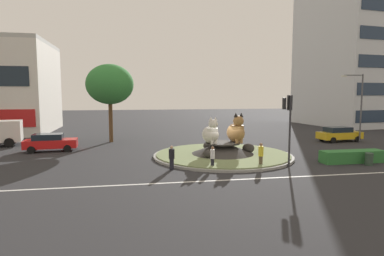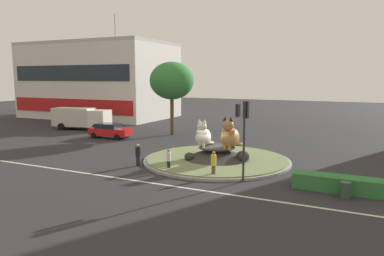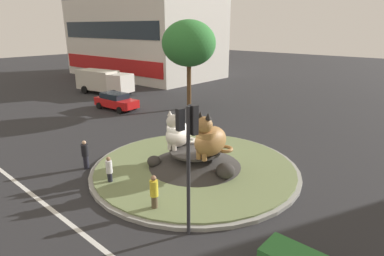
# 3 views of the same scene
# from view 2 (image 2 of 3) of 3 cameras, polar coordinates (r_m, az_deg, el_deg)

# --- Properties ---
(ground_plane) EXTENTS (160.00, 160.00, 0.00)m
(ground_plane) POSITION_cam_2_polar(r_m,az_deg,el_deg) (28.46, 3.91, -5.25)
(ground_plane) COLOR #28282B
(lane_centreline) EXTENTS (112.00, 0.20, 0.01)m
(lane_centreline) POSITION_cam_2_polar(r_m,az_deg,el_deg) (22.16, -3.18, -9.09)
(lane_centreline) COLOR silver
(lane_centreline) RESTS_ON ground
(roundabout_island) EXTENTS (11.37, 11.37, 1.18)m
(roundabout_island) POSITION_cam_2_polar(r_m,az_deg,el_deg) (28.37, 3.94, -4.47)
(roundabout_island) COLOR gray
(roundabout_island) RESTS_ON ground
(cat_statue_white) EXTENTS (1.54, 2.34, 2.16)m
(cat_statue_white) POSITION_cam_2_polar(r_m,az_deg,el_deg) (28.25, 1.76, -1.26)
(cat_statue_white) COLOR silver
(cat_statue_white) RESTS_ON roundabout_island
(cat_statue_tabby) EXTENTS (1.55, 2.50, 2.45)m
(cat_statue_tabby) POSITION_cam_2_polar(r_m,az_deg,el_deg) (27.55, 5.96, -1.30)
(cat_statue_tabby) COLOR #9E703D
(cat_statue_tabby) RESTS_ON roundabout_island
(traffic_light_mast) EXTENTS (0.78, 0.47, 5.05)m
(traffic_light_mast) POSITION_cam_2_polar(r_m,az_deg,el_deg) (22.55, 8.14, 0.76)
(traffic_light_mast) COLOR #2D2D33
(traffic_light_mast) RESTS_ON ground
(shophouse_block) EXTENTS (23.62, 14.13, 17.08)m
(shophouse_block) POSITION_cam_2_polar(r_m,az_deg,el_deg) (62.24, -14.41, 7.25)
(shophouse_block) COLOR silver
(shophouse_block) RESTS_ON ground
(clipped_hedge_strip) EXTENTS (4.86, 1.20, 0.90)m
(clipped_hedge_strip) POSITION_cam_2_polar(r_m,az_deg,el_deg) (22.62, 21.78, -8.12)
(clipped_hedge_strip) COLOR #2D7033
(clipped_hedge_strip) RESTS_ON ground
(broadleaf_tree_behind_island) EXTENTS (4.96, 4.96, 8.25)m
(broadleaf_tree_behind_island) POSITION_cam_2_polar(r_m,az_deg,el_deg) (40.97, -3.20, 7.41)
(broadleaf_tree_behind_island) COLOR brown
(broadleaf_tree_behind_island) RESTS_ON ground
(pedestrian_yellow_shirt) EXTENTS (0.35, 0.35, 1.75)m
(pedestrian_yellow_shirt) POSITION_cam_2_polar(r_m,az_deg,el_deg) (23.73, 3.41, -5.62)
(pedestrian_yellow_shirt) COLOR brown
(pedestrian_yellow_shirt) RESTS_ON ground
(pedestrian_black_shirt) EXTENTS (0.40, 0.40, 1.65)m
(pedestrian_black_shirt) POSITION_cam_2_polar(r_m,az_deg,el_deg) (27.06, -8.48, -4.15)
(pedestrian_black_shirt) COLOR black
(pedestrian_black_shirt) RESTS_ON ground
(pedestrian_white_shirt) EXTENTS (0.32, 0.32, 1.58)m
(pedestrian_white_shirt) POSITION_cam_2_polar(r_m,az_deg,el_deg) (25.35, -3.70, -4.96)
(pedestrian_white_shirt) COLOR black
(pedestrian_white_shirt) RESTS_ON ground
(sedan_on_far_lane) EXTENTS (4.58, 2.30, 1.57)m
(sedan_on_far_lane) POSITION_cam_2_polar(r_m,az_deg,el_deg) (40.12, -12.84, -0.37)
(sedan_on_far_lane) COLOR red
(sedan_on_far_lane) RESTS_ON ground
(delivery_box_truck) EXTENTS (7.52, 3.65, 2.70)m
(delivery_box_truck) POSITION_cam_2_polar(r_m,az_deg,el_deg) (47.45, -17.04, 1.59)
(delivery_box_truck) COLOR silver
(delivery_box_truck) RESTS_ON ground
(litter_bin) EXTENTS (0.56, 0.56, 0.90)m
(litter_bin) POSITION_cam_2_polar(r_m,az_deg,el_deg) (21.53, 22.99, -8.99)
(litter_bin) COLOR #2D4233
(litter_bin) RESTS_ON ground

